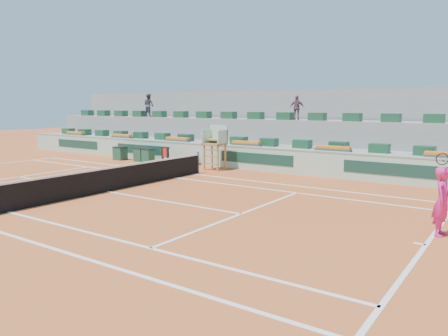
# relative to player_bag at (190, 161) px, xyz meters

# --- Properties ---
(ground) EXTENTS (90.00, 90.00, 0.00)m
(ground) POSITION_rel_player_bag_xyz_m (2.23, -8.00, -0.23)
(ground) COLOR #AC4C21
(ground) RESTS_ON ground
(seating_tier_lower) EXTENTS (36.00, 4.00, 1.20)m
(seating_tier_lower) POSITION_rel_player_bag_xyz_m (2.23, 2.70, 0.37)
(seating_tier_lower) COLOR gray
(seating_tier_lower) RESTS_ON ground
(seating_tier_upper) EXTENTS (36.00, 2.40, 2.60)m
(seating_tier_upper) POSITION_rel_player_bag_xyz_m (2.23, 4.30, 1.07)
(seating_tier_upper) COLOR gray
(seating_tier_upper) RESTS_ON ground
(stadium_back_wall) EXTENTS (36.00, 0.40, 4.40)m
(stadium_back_wall) POSITION_rel_player_bag_xyz_m (2.23, 5.90, 1.97)
(stadium_back_wall) COLOR gray
(stadium_back_wall) RESTS_ON ground
(player_bag) EXTENTS (1.03, 0.46, 0.46)m
(player_bag) POSITION_rel_player_bag_xyz_m (0.00, 0.00, 0.00)
(player_bag) COLOR #E91E7D
(player_bag) RESTS_ON ground
(spectator_left) EXTENTS (0.88, 0.72, 1.68)m
(spectator_left) POSITION_rel_player_bag_xyz_m (-6.97, 3.87, 3.21)
(spectator_left) COLOR #474853
(spectator_left) RESTS_ON seating_tier_upper
(spectator_mid) EXTENTS (0.89, 0.62, 1.40)m
(spectator_mid) POSITION_rel_player_bag_xyz_m (5.00, 3.64, 3.07)
(spectator_mid) COLOR #6B4756
(spectator_mid) RESTS_ON seating_tier_upper
(court_lines) EXTENTS (23.89, 11.09, 0.01)m
(court_lines) POSITION_rel_player_bag_xyz_m (2.23, -8.00, -0.22)
(court_lines) COLOR white
(court_lines) RESTS_ON ground
(tennis_net) EXTENTS (0.10, 11.97, 1.10)m
(tennis_net) POSITION_rel_player_bag_xyz_m (2.23, -8.00, 0.30)
(tennis_net) COLOR black
(tennis_net) RESTS_ON ground
(advertising_hoarding) EXTENTS (36.00, 0.34, 1.26)m
(advertising_hoarding) POSITION_rel_player_bag_xyz_m (2.25, 0.50, 0.41)
(advertising_hoarding) COLOR #A8D4BB
(advertising_hoarding) RESTS_ON ground
(umpire_chair) EXTENTS (1.10, 0.90, 2.40)m
(umpire_chair) POSITION_rel_player_bag_xyz_m (2.23, -0.50, 1.31)
(umpire_chair) COLOR olive
(umpire_chair) RESTS_ON ground
(seat_row_lower) EXTENTS (32.90, 0.60, 0.44)m
(seat_row_lower) POSITION_rel_player_bag_xyz_m (2.23, 1.80, 1.19)
(seat_row_lower) COLOR #184A2D
(seat_row_lower) RESTS_ON seating_tier_lower
(seat_row_upper) EXTENTS (32.90, 0.60, 0.44)m
(seat_row_upper) POSITION_rel_player_bag_xyz_m (2.23, 3.70, 2.59)
(seat_row_upper) COLOR #184A2D
(seat_row_upper) RESTS_ON seating_tier_upper
(flower_planters) EXTENTS (26.80, 0.36, 0.28)m
(flower_planters) POSITION_rel_player_bag_xyz_m (0.73, 1.00, 1.11)
(flower_planters) COLOR #4B4B4B
(flower_planters) RESTS_ON seating_tier_lower
(drink_cooler_a) EXTENTS (0.65, 0.56, 0.84)m
(drink_cooler_a) POSITION_rel_player_bag_xyz_m (-2.80, -0.57, 0.19)
(drink_cooler_a) COLOR #174733
(drink_cooler_a) RESTS_ON ground
(drink_cooler_b) EXTENTS (0.66, 0.57, 0.84)m
(drink_cooler_b) POSITION_rel_player_bag_xyz_m (-3.59, -0.45, 0.19)
(drink_cooler_b) COLOR #174733
(drink_cooler_b) RESTS_ON ground
(drink_cooler_c) EXTENTS (0.77, 0.67, 0.84)m
(drink_cooler_c) POSITION_rel_player_bag_xyz_m (-5.20, -0.61, 0.19)
(drink_cooler_c) COLOR #174733
(drink_cooler_c) RESTS_ON ground
(towel_rack) EXTENTS (0.67, 0.11, 1.03)m
(towel_rack) POSITION_rel_player_bag_xyz_m (-1.40, -0.55, 0.38)
(towel_rack) COLOR black
(towel_rack) RESTS_ON ground
(tennis_player) EXTENTS (0.47, 0.91, 2.28)m
(tennis_player) POSITION_rel_player_bag_xyz_m (14.26, -6.90, 0.71)
(tennis_player) COLOR #E91E7D
(tennis_player) RESTS_ON ground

